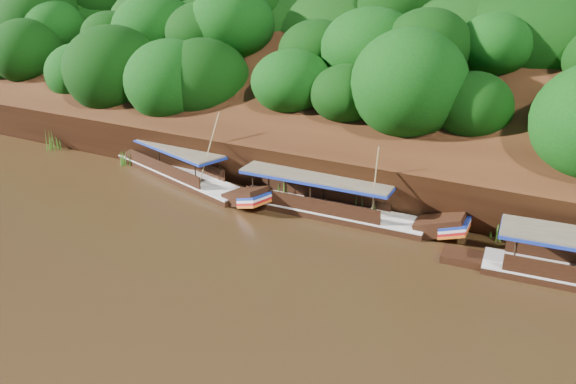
# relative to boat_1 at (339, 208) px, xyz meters

# --- Properties ---
(ground) EXTENTS (160.00, 160.00, 0.00)m
(ground) POSITION_rel_boat_1_xyz_m (1.48, -8.19, -0.59)
(ground) COLOR black
(ground) RESTS_ON ground
(riverbank) EXTENTS (120.00, 30.06, 19.40)m
(riverbank) POSITION_rel_boat_1_xyz_m (1.47, 14.53, 1.30)
(riverbank) COLOR black
(riverbank) RESTS_ON ground
(boat_1) EXTENTS (15.21, 3.08, 5.86)m
(boat_1) POSITION_rel_boat_1_xyz_m (0.00, 0.00, 0.00)
(boat_1) COLOR black
(boat_1) RESTS_ON ground
(boat_2) EXTENTS (16.37, 6.65, 6.37)m
(boat_2) POSITION_rel_boat_1_xyz_m (-12.74, 0.45, -0.01)
(boat_2) COLOR black
(boat_2) RESTS_ON ground
(reeds) EXTENTS (49.96, 2.36, 2.21)m
(reeds) POSITION_rel_boat_1_xyz_m (-1.90, 1.27, 0.31)
(reeds) COLOR #396D1B
(reeds) RESTS_ON ground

